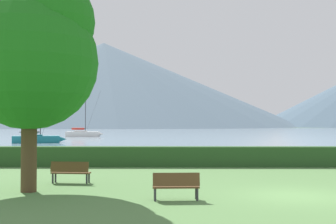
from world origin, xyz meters
TOP-DOWN VIEW (x-y plane):
  - ground_plane at (0.00, 0.00)m, footprint 1000.00×1000.00m
  - harbor_water at (0.00, 137.00)m, footprint 320.00×246.00m
  - hedge_line at (0.00, 11.00)m, footprint 80.00×1.20m
  - sailboat_slip_4 at (-22.74, 43.80)m, footprint 7.22×3.55m
  - sailboat_slip_5 at (-22.36, 73.19)m, footprint 7.64×2.45m
  - park_bench_near_path at (-4.36, -1.00)m, footprint 1.61×0.56m
  - park_bench_under_tree at (-8.93, 3.28)m, footprint 1.73×0.67m
  - park_tree at (-9.81, 0.89)m, footprint 5.27×5.27m
  - distant_hill_central_peak at (-92.93, 309.08)m, footprint 191.90×191.90m
  - distant_hill_east_ridge at (-62.85, 363.12)m, footprint 331.02×331.02m
  - distant_hill_far_shoulder at (-43.43, 328.69)m, footprint 203.35×203.35m

SIDE VIEW (x-z plane):
  - ground_plane at x=0.00m, z-range 0.00..0.00m
  - harbor_water at x=0.00m, z-range 0.00..0.00m
  - park_bench_near_path at x=-4.36m, z-range 0.05..1.01m
  - park_bench_under_tree at x=-8.93m, z-range 0.06..1.01m
  - sailboat_slip_4 at x=-22.74m, z-range -4.11..5.29m
  - hedge_line at x=0.00m, z-range 0.00..1.20m
  - sailboat_slip_5 at x=-22.36m, z-range -4.30..5.57m
  - park_tree at x=-9.81m, z-range 1.17..9.47m
  - distant_hill_far_shoulder at x=-43.43m, z-range 0.00..37.78m
  - distant_hill_central_peak at x=-92.93m, z-range 0.00..51.46m
  - distant_hill_east_ridge at x=-62.85m, z-range 0.00..72.46m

